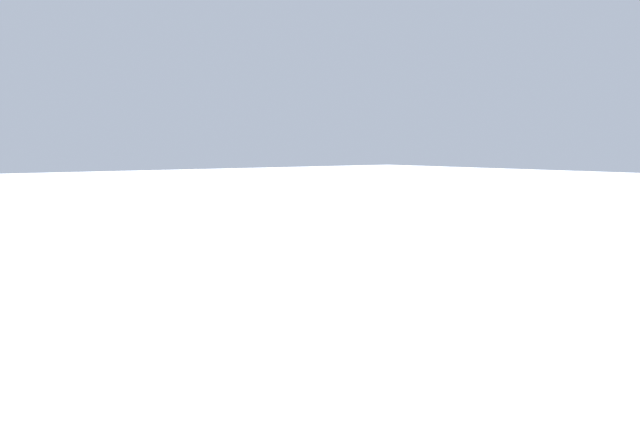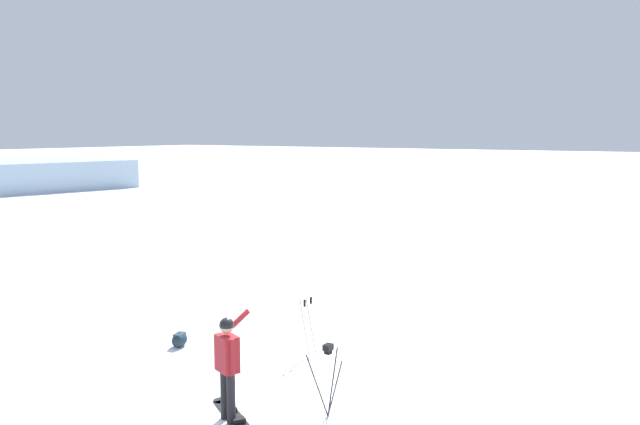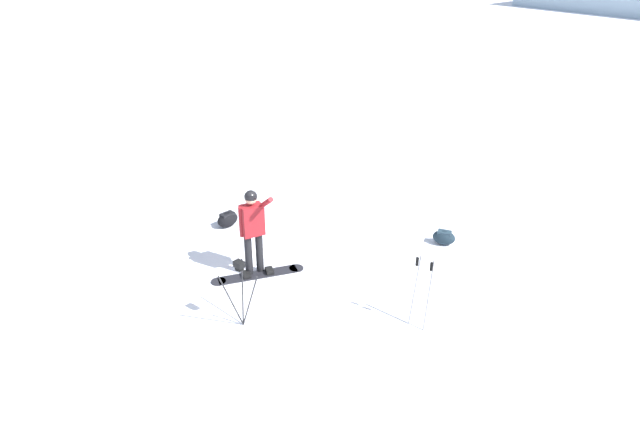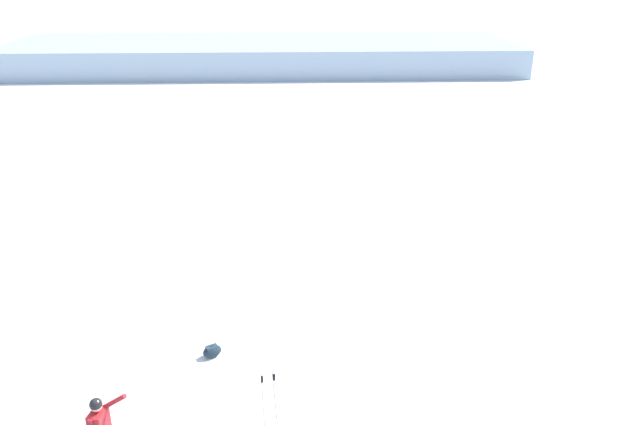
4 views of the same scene
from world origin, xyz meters
name	(u,v)px [view 4 (image 4 of 4)]	position (x,y,z in m)	size (l,w,h in m)	color
gear_bag_small	(212,351)	(-3.14, 1.42, 0.16)	(0.43, 0.53, 0.30)	#192833
ski_poles	(269,392)	(-0.49, 2.46, 0.80)	(0.26, 0.31, 1.21)	gray
distant_ridge	(261,54)	(-45.71, 8.19, 1.14)	(21.44, 45.17, 2.28)	#99B2C5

